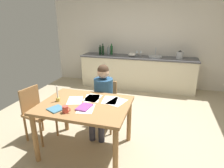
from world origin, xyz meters
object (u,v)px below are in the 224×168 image
object	(u,v)px
dining_table	(85,111)
bottle_sauce	(112,50)
mixing_bowl	(132,55)
stovetop_kettle	(180,55)
coffee_mug	(66,109)
book_cookery	(56,109)
chair_at_table	(105,103)
bottle_wine_red	(108,51)
book_magazine	(84,107)
bottle_oil	(100,50)
person_seated	(102,95)
chair_side_empty	(37,111)
sink_unit	(155,57)
wine_glass_near_sink	(141,52)
wine_glass_by_kettle	(137,52)
bottle_vinegar	(103,50)
candlestick	(58,97)

from	to	relation	value
dining_table	bottle_sauce	bearing A→B (deg)	99.22
mixing_bowl	stovetop_kettle	world-z (taller)	stovetop_kettle
bottle_sauce	stovetop_kettle	distance (m)	1.87
coffee_mug	book_cookery	size ratio (longest dim) A/B	0.61
chair_at_table	bottle_wine_red	distance (m)	2.51
book_magazine	bottle_oil	size ratio (longest dim) A/B	0.85
bottle_oil	stovetop_kettle	bearing A→B (deg)	-0.03
book_magazine	stovetop_kettle	size ratio (longest dim) A/B	1.06
bottle_wine_red	bottle_sauce	world-z (taller)	bottle_sauce
bottle_oil	bottle_wine_red	bearing A→B (deg)	22.09
person_seated	bottle_sauce	size ratio (longest dim) A/B	3.81
chair_side_empty	book_magazine	bearing A→B (deg)	-12.00
dining_table	person_seated	world-z (taller)	person_seated
chair_side_empty	sink_unit	world-z (taller)	sink_unit
dining_table	chair_at_table	xyz separation A→B (m)	(0.07, 0.72, -0.19)
mixing_bowl	stovetop_kettle	size ratio (longest dim) A/B	0.94
mixing_bowl	chair_at_table	bearing A→B (deg)	-91.38
wine_glass_near_sink	wine_glass_by_kettle	distance (m)	0.11
chair_at_table	wine_glass_near_sink	xyz separation A→B (m)	(0.27, 2.42, 0.54)
bottle_sauce	stovetop_kettle	bearing A→B (deg)	-2.50
wine_glass_by_kettle	bottle_sauce	bearing A→B (deg)	-174.61
chair_at_table	wine_glass_by_kettle	size ratio (longest dim) A/B	5.53
book_magazine	bottle_oil	world-z (taller)	bottle_oil
chair_at_table	chair_side_empty	bearing A→B (deg)	-146.18
person_seated	dining_table	bearing A→B (deg)	-96.78
stovetop_kettle	wine_glass_near_sink	xyz separation A→B (m)	(-1.03, 0.15, 0.01)
bottle_oil	bottle_wine_red	world-z (taller)	bottle_oil
dining_table	person_seated	bearing A→B (deg)	83.22
chair_at_table	chair_side_empty	world-z (taller)	chair_side_empty
person_seated	book_magazine	distance (m)	0.70
book_magazine	bottle_wine_red	bearing A→B (deg)	105.79
bottle_vinegar	candlestick	bearing A→B (deg)	-83.98
chair_side_empty	mixing_bowl	distance (m)	3.09
bottle_vinegar	mixing_bowl	distance (m)	0.85
chair_at_table	bottle_oil	distance (m)	2.49
bottle_oil	mixing_bowl	xyz separation A→B (m)	(0.94, -0.02, -0.07)
bottle_vinegar	sink_unit	bearing A→B (deg)	1.48
bottle_oil	stovetop_kettle	distance (m)	2.19
sink_unit	bottle_sauce	distance (m)	1.25
stovetop_kettle	wine_glass_by_kettle	xyz separation A→B (m)	(-1.14, 0.15, 0.01)
wine_glass_by_kettle	book_cookery	bearing A→B (deg)	-98.64
mixing_bowl	person_seated	bearing A→B (deg)	-91.27
chair_at_table	wine_glass_by_kettle	distance (m)	2.48
book_magazine	bottle_oil	xyz separation A→B (m)	(-0.86, 3.11, 0.24)
candlestick	bottle_sauce	bearing A→B (deg)	91.69
bottle_vinegar	wine_glass_near_sink	size ratio (longest dim) A/B	2.07
chair_side_empty	bottle_wine_red	distance (m)	3.06
chair_at_table	wine_glass_by_kettle	xyz separation A→B (m)	(0.16, 2.42, 0.54)
candlestick	bottle_oil	bearing A→B (deg)	97.73
candlestick	book_magazine	bearing A→B (deg)	-11.79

